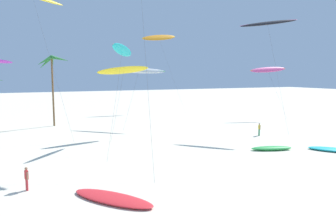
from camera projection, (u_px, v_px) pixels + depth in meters
palm_tree_4 at (52, 66)px, 47.20m from camera, size 5.05×5.09×11.11m
flying_kite_0 at (124, 70)px, 39.06m from camera, size 7.45×4.36×9.52m
flying_kite_1 at (268, 23)px, 40.91m from camera, size 6.03×5.75×15.62m
flying_kite_2 at (268, 70)px, 55.61m from camera, size 6.86×6.68×9.82m
flying_kite_4 at (139, 70)px, 46.83m from camera, size 6.95×6.70×9.46m
flying_kite_5 at (159, 38)px, 66.78m from camera, size 8.08×7.65×17.41m
flying_kite_7 at (122, 50)px, 35.48m from camera, size 5.93×9.96×11.91m
grounded_kite_0 at (333, 149)px, 32.14m from camera, size 4.39×4.73×0.33m
grounded_kite_1 at (113, 198)px, 19.48m from camera, size 5.13×5.84×0.29m
grounded_kite_2 at (271, 148)px, 32.52m from camera, size 4.59×2.45×0.43m
person_foreground_walker at (259, 129)px, 40.29m from camera, size 0.28×0.49×1.67m
person_near_left at (27, 178)px, 21.08m from camera, size 0.27×0.49×1.67m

